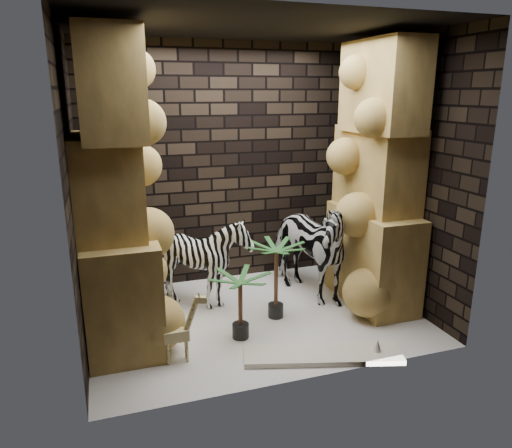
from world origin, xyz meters
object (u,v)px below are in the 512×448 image
object	(u,v)px
zebra_right	(305,239)
giraffe_toy	(176,328)
palm_back	(240,306)
surfboard	(322,354)
zebra_left	(205,265)
palm_front	(276,280)

from	to	relation	value
zebra_right	giraffe_toy	world-z (taller)	zebra_right
giraffe_toy	palm_back	world-z (taller)	palm_back
zebra_right	surfboard	world-z (taller)	zebra_right
zebra_left	palm_back	bearing A→B (deg)	-82.79
zebra_left	palm_front	world-z (taller)	zebra_left
palm_back	zebra_right	bearing A→B (deg)	35.95
surfboard	zebra_right	bearing A→B (deg)	89.89
zebra_right	zebra_left	xyz separation A→B (m)	(-1.18, 0.11, -0.24)
zebra_left	surfboard	bearing A→B (deg)	-65.34
zebra_left	palm_front	size ratio (longest dim) A/B	1.26
zebra_left	giraffe_toy	world-z (taller)	zebra_left
palm_front	palm_back	xyz separation A→B (m)	(-0.50, -0.32, -0.09)
zebra_right	palm_back	world-z (taller)	zebra_right
zebra_right	giraffe_toy	xyz separation A→B (m)	(-1.69, -0.98, -0.39)
zebra_left	palm_back	xyz separation A→B (m)	(0.17, -0.85, -0.15)
zebra_left	zebra_right	bearing A→B (deg)	-9.87
palm_back	surfboard	bearing A→B (deg)	-43.49
palm_front	surfboard	xyz separation A→B (m)	(0.13, -0.91, -0.41)
giraffe_toy	surfboard	bearing A→B (deg)	-14.25
palm_back	palm_front	bearing A→B (deg)	32.55
zebra_right	surfboard	distance (m)	1.55
zebra_left	surfboard	distance (m)	1.71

